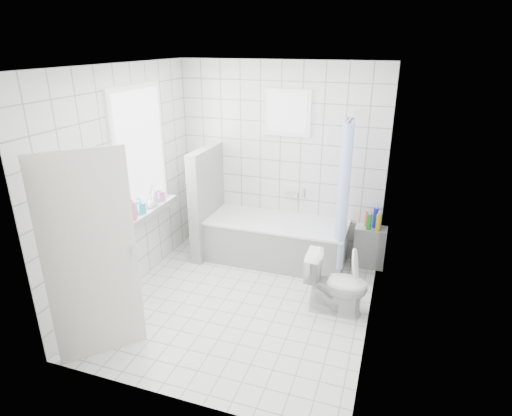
% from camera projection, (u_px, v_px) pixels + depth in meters
% --- Properties ---
extents(ground, '(3.00, 3.00, 0.00)m').
position_uv_depth(ground, '(242.00, 303.00, 4.92)').
color(ground, white).
rests_on(ground, ground).
extents(ceiling, '(3.00, 3.00, 0.00)m').
position_uv_depth(ceiling, '(239.00, 65.00, 3.97)').
color(ceiling, white).
rests_on(ceiling, ground).
extents(wall_back, '(2.80, 0.02, 2.60)m').
position_uv_depth(wall_back, '(280.00, 161.00, 5.77)').
color(wall_back, white).
rests_on(wall_back, ground).
extents(wall_front, '(2.80, 0.02, 2.60)m').
position_uv_depth(wall_front, '(168.00, 263.00, 3.12)').
color(wall_front, white).
rests_on(wall_front, ground).
extents(wall_left, '(0.02, 3.00, 2.60)m').
position_uv_depth(wall_left, '(126.00, 183.00, 4.87)').
color(wall_left, white).
rests_on(wall_left, ground).
extents(wall_right, '(0.02, 3.00, 2.60)m').
position_uv_depth(wall_right, '(379.00, 213.00, 4.02)').
color(wall_right, white).
rests_on(wall_right, ground).
extents(window_left, '(0.01, 0.90, 1.40)m').
position_uv_depth(window_left, '(141.00, 152.00, 5.01)').
color(window_left, white).
rests_on(window_left, wall_left).
extents(window_back, '(0.50, 0.01, 0.50)m').
position_uv_depth(window_back, '(288.00, 113.00, 5.46)').
color(window_back, white).
rests_on(window_back, wall_back).
extents(window_sill, '(0.18, 1.02, 0.08)m').
position_uv_depth(window_sill, '(150.00, 211.00, 5.26)').
color(window_sill, white).
rests_on(window_sill, wall_left).
extents(door, '(0.58, 0.61, 2.00)m').
position_uv_depth(door, '(91.00, 259.00, 3.80)').
color(door, silver).
rests_on(door, ground).
extents(bathtub, '(1.85, 0.77, 0.58)m').
position_uv_depth(bathtub, '(277.00, 241.00, 5.78)').
color(bathtub, white).
rests_on(bathtub, ground).
extents(partition_wall, '(0.15, 0.85, 1.50)m').
position_uv_depth(partition_wall, '(207.00, 202.00, 5.87)').
color(partition_wall, white).
rests_on(partition_wall, ground).
extents(tiled_ledge, '(0.40, 0.24, 0.55)m').
position_uv_depth(tiled_ledge, '(370.00, 247.00, 5.65)').
color(tiled_ledge, white).
rests_on(tiled_ledge, ground).
extents(toilet, '(0.68, 0.39, 0.69)m').
position_uv_depth(toilet, '(336.00, 284.00, 4.66)').
color(toilet, white).
rests_on(toilet, ground).
extents(curtain_rod, '(0.02, 0.80, 0.02)m').
position_uv_depth(curtain_rod, '(352.00, 117.00, 4.87)').
color(curtain_rod, silver).
rests_on(curtain_rod, wall_back).
extents(shower_curtain, '(0.14, 0.48, 1.78)m').
position_uv_depth(shower_curtain, '(344.00, 195.00, 5.09)').
color(shower_curtain, '#5076ED').
rests_on(shower_curtain, curtain_rod).
extents(tub_faucet, '(0.18, 0.06, 0.06)m').
position_uv_depth(tub_faucet, '(291.00, 195.00, 5.84)').
color(tub_faucet, silver).
rests_on(tub_faucet, wall_back).
extents(sill_bottles, '(0.14, 0.77, 0.30)m').
position_uv_depth(sill_bottles, '(145.00, 201.00, 5.11)').
color(sill_bottles, silver).
rests_on(sill_bottles, window_sill).
extents(ledge_bottles, '(0.20, 0.18, 0.27)m').
position_uv_depth(ledge_bottles, '(373.00, 220.00, 5.48)').
color(ledge_bottles, '#1A22D3').
rests_on(ledge_bottles, tiled_ledge).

